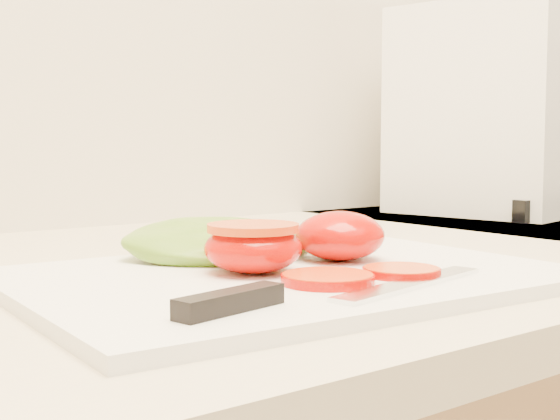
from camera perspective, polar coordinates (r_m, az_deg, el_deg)
cutting_board at (r=0.58m, az=0.60°, el=-4.96°), size 0.42×0.31×0.01m
tomato_half_dome at (r=0.63m, az=4.40°, el=-1.89°), size 0.07×0.07×0.04m
tomato_half_cut at (r=0.57m, az=-1.98°, el=-2.63°), size 0.07×0.07×0.04m
tomato_slice_0 at (r=0.53m, az=3.51°, el=-5.03°), size 0.06×0.06×0.01m
tomato_slice_1 at (r=0.57m, az=8.88°, el=-4.45°), size 0.05×0.05×0.01m
lettuce_leaf_0 at (r=0.64m, az=-4.84°, el=-2.34°), size 0.18×0.16×0.03m
lettuce_leaf_1 at (r=0.67m, az=-1.37°, el=-2.26°), size 0.10×0.08×0.02m
knife at (r=0.48m, az=2.07°, el=-6.14°), size 0.26×0.05×0.01m
appliance at (r=1.19m, az=15.17°, el=7.00°), size 0.24×0.28×0.30m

